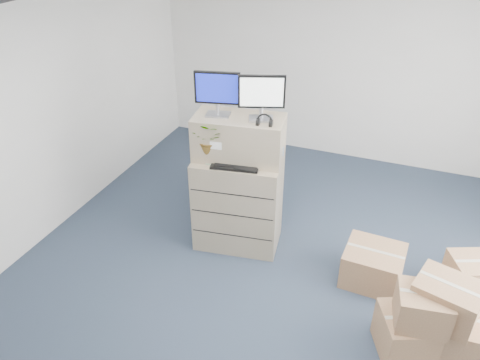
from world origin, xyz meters
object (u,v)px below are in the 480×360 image
potted_plant (210,143)px  monitor_right (262,95)px  keyboard (235,166)px  monitor_left (217,91)px  office_chair (246,180)px  water_bottle (246,149)px  filing_cabinet_lower (238,202)px

potted_plant → monitor_right: bearing=23.3°
keyboard → potted_plant: size_ratio=1.26×
monitor_left → keyboard: bearing=-46.3°
monitor_right → office_chair: 1.74m
monitor_right → keyboard: 0.83m
monitor_right → office_chair: monitor_right is taller
monitor_left → office_chair: (0.04, 0.77, -1.53)m
monitor_left → water_bottle: (0.32, 0.04, -0.65)m
water_bottle → office_chair: (-0.28, 0.73, -0.88)m
filing_cabinet_lower → monitor_left: monitor_left is taller
monitor_left → keyboard: (0.27, -0.18, -0.76)m
keyboard → potted_plant: (-0.31, 0.02, 0.21)m
filing_cabinet_lower → monitor_left: size_ratio=2.36×
keyboard → filing_cabinet_lower: bearing=91.0°
water_bottle → office_chair: size_ratio=0.31×
monitor_right → potted_plant: (-0.51, -0.22, -0.55)m
monitor_left → filing_cabinet_lower: bearing=-16.1°
monitor_left → monitor_right: (0.48, 0.06, -0.00)m
filing_cabinet_lower → office_chair: size_ratio=1.40×
potted_plant → filing_cabinet_lower: bearing=27.5°
monitor_left → monitor_right: bearing=-5.2°
monitor_left → monitor_right: size_ratio=1.00×
water_bottle → keyboard: bearing=-102.8°
keyboard → office_chair: bearing=93.2°
monitor_left → office_chair: monitor_left is taller
filing_cabinet_lower → potted_plant: 0.86m
monitor_right → keyboard: size_ratio=0.93×
monitor_right → keyboard: monitor_right is taller
potted_plant → keyboard: bearing=-4.6°
monitor_left → potted_plant: (-0.03, -0.16, -0.55)m
filing_cabinet_lower → office_chair: (-0.20, 0.79, -0.17)m
monitor_left → office_chair: size_ratio=0.59×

